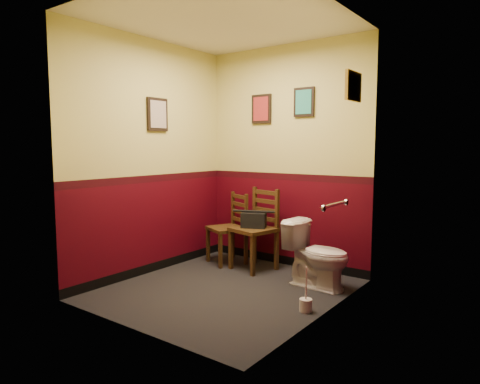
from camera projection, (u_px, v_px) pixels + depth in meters
name	position (u px, v px, depth m)	size (l,w,h in m)	color
floor	(226.00, 290.00, 4.44)	(2.20, 2.40, 0.00)	black
ceiling	(225.00, 20.00, 4.15)	(2.20, 2.40, 0.00)	silver
wall_back	(286.00, 157.00, 5.25)	(2.20, 2.70, 0.00)	#3F040E
wall_front	(130.00, 163.00, 3.33)	(2.20, 2.70, 0.00)	#3F040E
wall_left	(151.00, 158.00, 4.94)	(2.40, 2.70, 0.00)	#3F040E
wall_right	(326.00, 162.00, 3.64)	(2.40, 2.70, 0.00)	#3F040E
grab_bar	(334.00, 205.00, 3.90)	(0.05, 0.56, 0.06)	silver
framed_print_back_a	(261.00, 109.00, 5.38)	(0.28, 0.04, 0.36)	black
framed_print_back_b	(304.00, 102.00, 5.02)	(0.26, 0.04, 0.34)	black
framed_print_left	(157.00, 114.00, 4.95)	(0.04, 0.30, 0.38)	black
framed_print_right	(353.00, 86.00, 4.06)	(0.04, 0.34, 0.28)	olive
toilet	(318.00, 255.00, 4.49)	(0.39, 0.70, 0.69)	white
toilet_brush	(306.00, 304.00, 3.85)	(0.11, 0.11, 0.41)	silver
chair_left	(229.00, 228.00, 5.43)	(0.55, 0.55, 0.89)	#513718
chair_right	(256.00, 229.00, 5.15)	(0.54, 0.54, 0.98)	#513718
handbag	(254.00, 220.00, 5.11)	(0.32, 0.25, 0.21)	black
tp_stack	(310.00, 265.00, 5.07)	(0.21, 0.11, 0.18)	silver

